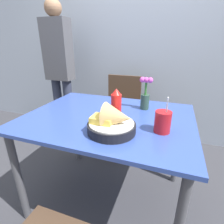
% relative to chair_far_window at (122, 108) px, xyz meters
% --- Properties ---
extents(ground_plane, '(12.00, 12.00, 0.00)m').
position_rel_chair_far_window_xyz_m(ground_plane, '(0.14, -0.82, -0.52)').
color(ground_plane, '#38383D').
extents(wall_window, '(7.00, 0.06, 2.60)m').
position_rel_chair_far_window_xyz_m(wall_window, '(0.14, 0.43, 0.78)').
color(wall_window, '#9EA8B7').
rests_on(wall_window, ground_plane).
extents(dining_table, '(1.16, 0.90, 0.77)m').
position_rel_chair_far_window_xyz_m(dining_table, '(0.14, -0.82, 0.14)').
color(dining_table, '#334C9E').
rests_on(dining_table, ground_plane).
extents(chair_far_window, '(0.40, 0.40, 0.89)m').
position_rel_chair_far_window_xyz_m(chair_far_window, '(0.00, 0.00, 0.00)').
color(chair_far_window, '#473323').
rests_on(chair_far_window, ground_plane).
extents(food_basket, '(0.28, 0.28, 0.18)m').
position_rel_chair_far_window_xyz_m(food_basket, '(0.25, -1.04, 0.31)').
color(food_basket, black).
rests_on(food_basket, dining_table).
extents(ketchup_bottle, '(0.07, 0.07, 0.20)m').
position_rel_chair_far_window_xyz_m(ketchup_bottle, '(0.19, -0.82, 0.34)').
color(ketchup_bottle, red).
rests_on(ketchup_bottle, dining_table).
extents(drink_cup, '(0.09, 0.09, 0.22)m').
position_rel_chair_far_window_xyz_m(drink_cup, '(0.51, -0.94, 0.30)').
color(drink_cup, red).
rests_on(drink_cup, dining_table).
extents(flower_vase, '(0.10, 0.07, 0.25)m').
position_rel_chair_far_window_xyz_m(flower_vase, '(0.35, -0.60, 0.35)').
color(flower_vase, '#2D4738').
rests_on(flower_vase, dining_table).
extents(person_standing, '(0.32, 0.19, 1.70)m').
position_rel_chair_far_window_xyz_m(person_standing, '(-0.79, -0.05, 0.46)').
color(person_standing, '#2D3347').
rests_on(person_standing, ground_plane).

